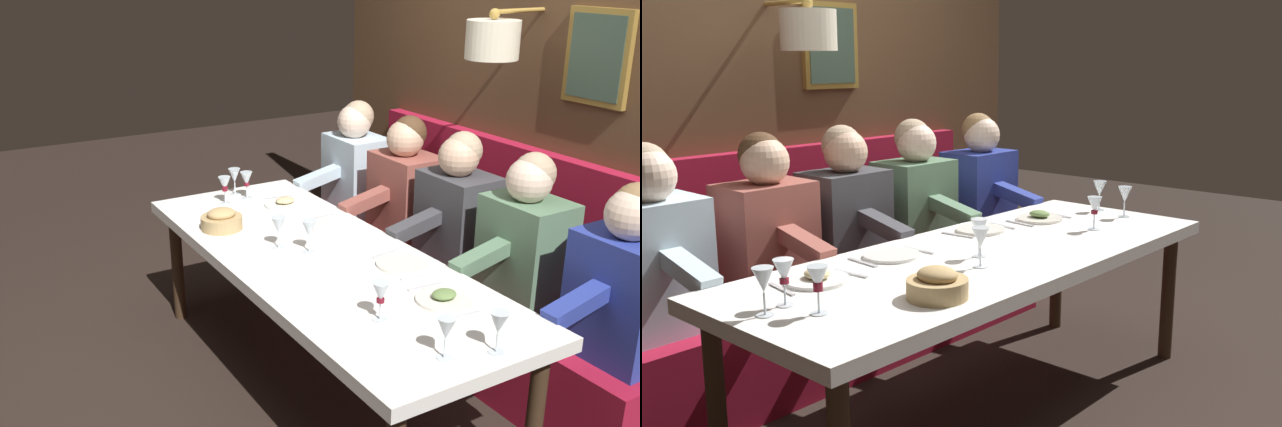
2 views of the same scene
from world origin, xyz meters
TOP-DOWN VIEW (x-y plane):
  - ground_plane at (0.00, 0.00)m, footprint 12.00×12.00m
  - dining_table at (0.00, 0.00)m, footprint 0.90×2.40m
  - banquette_bench at (0.89, 0.00)m, footprint 0.52×2.60m
  - back_wall_panel at (1.46, -0.00)m, footprint 0.59×3.80m
  - diner_nearest at (0.88, -1.04)m, footprint 0.60×0.40m
  - diner_near at (0.88, -0.47)m, footprint 0.60×0.40m
  - diner_middle at (0.88, 0.03)m, footprint 0.60×0.40m
  - diner_far at (0.88, 0.49)m, footprint 0.60×0.40m
  - diner_farthest at (0.88, 1.03)m, footprint 0.60×0.40m
  - place_setting_0 at (0.27, -0.30)m, footprint 0.24×0.32m
  - place_setting_1 at (0.20, 0.74)m, footprint 0.24×0.33m
  - place_setting_2 at (0.25, 0.31)m, footprint 0.24×0.31m
  - place_setting_3 at (0.19, -0.69)m, footprint 0.24×0.32m
  - wine_glass_0 at (0.04, 1.08)m, footprint 0.07×0.07m
  - wine_glass_1 at (-0.13, -0.69)m, footprint 0.07×0.07m
  - wine_glass_2 at (0.07, 0.98)m, footprint 0.07×0.07m
  - wine_glass_3 at (-0.10, -1.05)m, footprint 0.07×0.07m
  - wine_glass_4 at (-0.13, 0.18)m, footprint 0.07×0.07m
  - wine_glass_5 at (-0.03, 0.06)m, footprint 0.07×0.07m
  - wine_glass_6 at (-0.08, 0.95)m, footprint 0.07×0.07m
  - wine_glass_7 at (0.09, -1.11)m, footprint 0.07×0.07m
  - bread_bowl at (-0.27, 0.58)m, footprint 0.22×0.22m

SIDE VIEW (x-z plane):
  - ground_plane at x=0.00m, z-range 0.00..0.00m
  - banquette_bench at x=0.89m, z-range 0.00..0.45m
  - dining_table at x=0.00m, z-range 0.31..1.05m
  - place_setting_0 at x=0.27m, z-range 0.74..0.75m
  - place_setting_2 at x=0.25m, z-range 0.74..0.75m
  - place_setting_1 at x=0.20m, z-range 0.73..0.78m
  - place_setting_3 at x=0.19m, z-range 0.73..0.78m
  - bread_bowl at x=-0.27m, z-range 0.73..0.85m
  - diner_nearest at x=0.88m, z-range 0.42..1.21m
  - diner_near at x=0.88m, z-range 0.42..1.21m
  - diner_middle at x=0.88m, z-range 0.42..1.21m
  - diner_far at x=0.88m, z-range 0.42..1.21m
  - diner_farthest at x=0.88m, z-range 0.42..1.21m
  - wine_glass_6 at x=-0.08m, z-range 0.77..0.94m
  - wine_glass_2 at x=0.07m, z-range 0.77..0.94m
  - wine_glass_1 at x=-0.13m, z-range 0.77..0.94m
  - wine_glass_0 at x=0.04m, z-range 0.77..0.94m
  - wine_glass_3 at x=-0.10m, z-range 0.77..0.94m
  - wine_glass_4 at x=-0.13m, z-range 0.77..0.94m
  - wine_glass_5 at x=-0.03m, z-range 0.77..0.94m
  - wine_glass_7 at x=0.09m, z-range 0.77..0.94m
  - back_wall_panel at x=1.46m, z-range -0.08..2.82m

